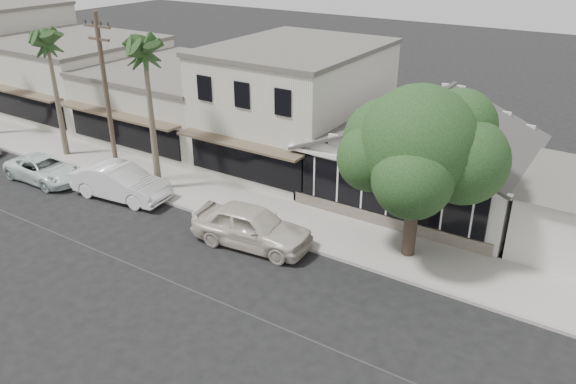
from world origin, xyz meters
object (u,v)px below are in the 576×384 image
Objects in this scene: car_1 at (121,182)px; car_2 at (44,169)px; car_0 at (252,226)px; shade_tree at (419,147)px; utility_pole at (107,98)px.

car_2 is (-5.19, -0.75, -0.20)m from car_1.
car_0 is at bearing -88.43° from car_2.
car_2 is at bearing 91.36° from car_1.
car_2 is 0.65× the size of shade_tree.
shade_tree is at bearing 6.56° from utility_pole.
utility_pole reaches higher than car_0.
car_1 is 0.72× the size of shade_tree.
utility_pole is 1.90× the size of car_2.
car_0 is 0.73× the size of shade_tree.
car_2 is at bearing -169.80° from shade_tree.
shade_tree is (6.00, 2.98, 3.92)m from car_0.
car_1 is at bearing 82.28° from car_0.
utility_pole is at bearing -66.75° from car_2.
shade_tree is (15.70, 1.81, 0.04)m from utility_pole.
car_0 is 13.56m from car_2.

